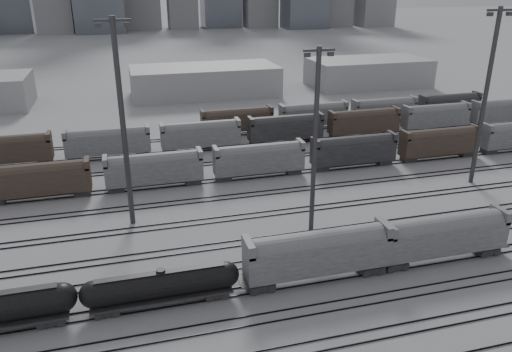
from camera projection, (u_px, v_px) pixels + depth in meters
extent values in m
plane|color=#ACADB1|center=(268.00, 293.00, 52.51)|extent=(900.00, 900.00, 0.00)
cube|color=black|center=(294.00, 344.00, 45.07)|extent=(220.00, 0.07, 0.16)
cube|color=black|center=(282.00, 320.00, 48.26)|extent=(220.00, 0.07, 0.16)
cube|color=black|center=(277.00, 311.00, 49.54)|extent=(220.00, 0.07, 0.16)
cube|color=black|center=(267.00, 291.00, 52.73)|extent=(220.00, 0.07, 0.16)
cube|color=black|center=(263.00, 283.00, 54.01)|extent=(220.00, 0.07, 0.16)
cube|color=black|center=(255.00, 266.00, 57.20)|extent=(220.00, 0.07, 0.16)
cube|color=black|center=(252.00, 260.00, 58.49)|extent=(220.00, 0.07, 0.16)
cube|color=black|center=(244.00, 245.00, 61.68)|extent=(220.00, 0.07, 0.16)
cube|color=black|center=(241.00, 240.00, 62.96)|extent=(220.00, 0.07, 0.16)
cube|color=black|center=(232.00, 220.00, 67.94)|extent=(220.00, 0.07, 0.16)
cube|color=black|center=(229.00, 216.00, 69.22)|extent=(220.00, 0.07, 0.16)
cube|color=black|center=(221.00, 200.00, 74.20)|extent=(220.00, 0.07, 0.16)
cube|color=black|center=(219.00, 196.00, 75.49)|extent=(220.00, 0.07, 0.16)
cube|color=black|center=(212.00, 182.00, 80.47)|extent=(220.00, 0.07, 0.16)
cube|color=black|center=(211.00, 179.00, 81.75)|extent=(220.00, 0.07, 0.16)
cube|color=black|center=(204.00, 166.00, 87.63)|extent=(220.00, 0.07, 0.16)
cube|color=black|center=(203.00, 163.00, 88.91)|extent=(220.00, 0.07, 0.16)
cube|color=black|center=(197.00, 151.00, 94.79)|extent=(220.00, 0.07, 0.16)
cube|color=black|center=(196.00, 149.00, 96.07)|extent=(220.00, 0.07, 0.16)
cube|color=black|center=(191.00, 139.00, 101.94)|extent=(220.00, 0.07, 0.16)
cube|color=black|center=(190.00, 137.00, 103.23)|extent=(220.00, 0.07, 0.16)
cube|color=black|center=(52.00, 317.00, 47.93)|extent=(2.55, 2.06, 0.69)
sphere|color=black|center=(62.00, 297.00, 47.46)|extent=(2.84, 2.84, 2.84)
cube|color=black|center=(107.00, 309.00, 49.21)|extent=(2.37, 1.91, 0.64)
cube|color=black|center=(216.00, 292.00, 51.90)|extent=(2.37, 1.91, 0.64)
cube|color=black|center=(163.00, 296.00, 50.38)|extent=(14.13, 2.46, 0.23)
cylinder|color=black|center=(162.00, 284.00, 49.84)|extent=(13.21, 2.64, 2.64)
sphere|color=black|center=(93.00, 294.00, 48.21)|extent=(2.64, 2.64, 2.64)
sphere|color=black|center=(226.00, 274.00, 51.46)|extent=(2.64, 2.64, 2.64)
cylinder|color=black|center=(161.00, 272.00, 49.30)|extent=(0.91, 0.91, 0.46)
cube|color=black|center=(161.00, 272.00, 49.33)|extent=(12.76, 0.82, 0.05)
cube|color=black|center=(260.00, 284.00, 53.05)|extent=(2.78, 2.25, 0.75)
cube|color=black|center=(370.00, 267.00, 56.21)|extent=(2.78, 2.25, 0.75)
cube|color=gray|center=(318.00, 255.00, 53.69)|extent=(16.06, 3.21, 3.43)
cylinder|color=gray|center=(318.00, 245.00, 53.21)|extent=(14.56, 3.11, 3.11)
cube|color=gray|center=(248.00, 247.00, 50.99)|extent=(0.75, 3.21, 1.50)
cube|color=gray|center=(384.00, 228.00, 54.79)|extent=(0.75, 3.21, 1.50)
cone|color=black|center=(317.00, 272.00, 54.47)|extent=(2.57, 2.57, 0.96)
cube|color=black|center=(394.00, 263.00, 56.96)|extent=(2.66, 2.15, 0.72)
cube|color=black|center=(485.00, 249.00, 59.98)|extent=(2.66, 2.15, 0.72)
cube|color=gray|center=(443.00, 237.00, 57.57)|extent=(15.35, 3.07, 3.27)
cylinder|color=gray|center=(445.00, 228.00, 57.12)|extent=(13.91, 2.97, 2.97)
cube|color=gray|center=(388.00, 230.00, 55.00)|extent=(0.72, 3.07, 1.43)
cube|color=gray|center=(500.00, 214.00, 58.62)|extent=(0.72, 3.07, 1.43)
cone|color=black|center=(441.00, 253.00, 58.32)|extent=(2.46, 2.46, 0.92)
cylinder|color=#373739|center=(123.00, 127.00, 62.49)|extent=(0.69, 0.69, 26.81)
cube|color=#373739|center=(112.00, 20.00, 57.70)|extent=(4.29, 0.32, 0.32)
cube|color=#373739|center=(98.00, 25.00, 57.50)|extent=(0.75, 0.54, 0.54)
cube|color=#373739|center=(127.00, 25.00, 58.29)|extent=(0.75, 0.54, 0.54)
cylinder|color=#373739|center=(315.00, 146.00, 60.56)|extent=(0.61, 0.61, 23.72)
cube|color=#373739|center=(319.00, 50.00, 56.32)|extent=(3.80, 0.28, 0.28)
cube|color=#373739|center=(307.00, 55.00, 56.14)|extent=(0.66, 0.47, 0.47)
cube|color=#373739|center=(331.00, 54.00, 56.84)|extent=(0.66, 0.47, 0.47)
cylinder|color=#373739|center=(485.00, 100.00, 75.80)|extent=(0.69, 0.69, 27.08)
cube|color=#373739|center=(500.00, 10.00, 70.96)|extent=(4.33, 0.32, 0.32)
cube|color=#373739|center=(490.00, 14.00, 70.76)|extent=(0.76, 0.54, 0.54)
cube|color=#373739|center=(509.00, 14.00, 71.56)|extent=(0.76, 0.54, 0.54)
cube|color=#4A392F|center=(38.00, 182.00, 73.70)|extent=(15.00, 3.00, 5.60)
cube|color=gray|center=(154.00, 170.00, 77.88)|extent=(15.00, 3.00, 5.60)
cube|color=gray|center=(259.00, 161.00, 82.07)|extent=(15.00, 3.00, 5.60)
cube|color=black|center=(353.00, 152.00, 86.25)|extent=(15.00, 3.00, 5.60)
cube|color=#4A392F|center=(439.00, 144.00, 90.43)|extent=(15.00, 3.00, 5.60)
cube|color=#4A392F|center=(6.00, 152.00, 86.29)|extent=(15.00, 3.00, 5.60)
cube|color=gray|center=(108.00, 143.00, 90.48)|extent=(15.00, 3.00, 5.60)
cube|color=gray|center=(201.00, 136.00, 94.66)|extent=(15.00, 3.00, 5.60)
cube|color=black|center=(286.00, 129.00, 98.84)|extent=(15.00, 3.00, 5.60)
cube|color=#4A392F|center=(364.00, 123.00, 103.03)|extent=(15.00, 3.00, 5.60)
cube|color=gray|center=(436.00, 117.00, 107.21)|extent=(15.00, 3.00, 5.60)
cube|color=gray|center=(502.00, 112.00, 111.39)|extent=(15.00, 3.00, 5.60)
cube|color=#4A392F|center=(237.00, 122.00, 104.03)|extent=(15.00, 3.00, 5.60)
cube|color=gray|center=(313.00, 116.00, 108.22)|extent=(15.00, 3.00, 5.60)
cube|color=gray|center=(384.00, 111.00, 112.40)|extent=(15.00, 3.00, 5.60)
cube|color=black|center=(449.00, 106.00, 116.58)|extent=(15.00, 3.00, 5.60)
cube|color=#A5A5A8|center=(205.00, 81.00, 138.48)|extent=(40.00, 18.00, 8.00)
cube|color=#A5A5A8|center=(368.00, 72.00, 150.79)|extent=(35.00, 18.00, 8.00)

